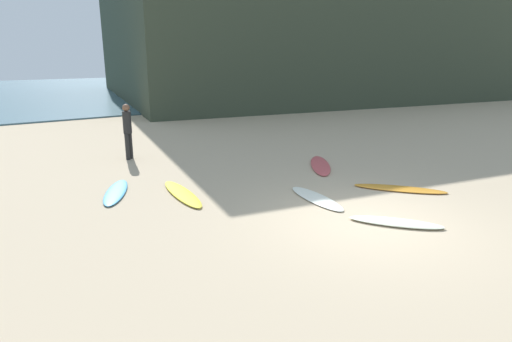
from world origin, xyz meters
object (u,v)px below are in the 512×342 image
surfboard_1 (116,192)px  surfboard_4 (320,165)px  surfboard_3 (316,198)px  surfboard_0 (400,189)px  beachgoer_near (128,128)px  surfboard_2 (396,222)px  surfboard_5 (182,193)px

surfboard_1 → surfboard_4: (6.24, -0.81, -0.00)m
surfboard_3 → surfboard_4: bearing=-126.0°
surfboard_0 → beachgoer_near: 8.86m
surfboard_4 → surfboard_2: bearing=103.5°
surfboard_3 → surfboard_5: bearing=-32.0°
surfboard_1 → surfboard_4: bearing=-162.2°
surfboard_5 → surfboard_1: bearing=-32.5°
surfboard_3 → beachgoer_near: beachgoer_near is taller
surfboard_3 → surfboard_5: size_ratio=0.84×
surfboard_3 → beachgoer_near: (-2.50, 6.72, 1.02)m
surfboard_0 → surfboard_3: surfboard_0 is taller
surfboard_1 → surfboard_2: size_ratio=1.14×
surfboard_0 → surfboard_2: (-2.02, -1.53, 0.01)m
surfboard_4 → surfboard_5: surfboard_5 is taller
surfboard_0 → surfboard_4: (-0.10, 3.01, 0.01)m
surfboard_0 → surfboard_5: surfboard_5 is taller
surfboard_4 → surfboard_5: (-4.88, -0.25, 0.00)m
surfboard_1 → surfboard_3: bearing=166.5°
surfboard_0 → surfboard_1: 7.41m
surfboard_1 → surfboard_4: 6.30m
surfboard_1 → surfboard_4: size_ratio=0.88×
surfboard_0 → surfboard_4: 3.02m
surfboard_0 → surfboard_2: surfboard_2 is taller
surfboard_1 → surfboard_4: same height
surfboard_3 → surfboard_5: surfboard_5 is taller
surfboard_3 → surfboard_4: surfboard_4 is taller
surfboard_0 → surfboard_4: size_ratio=0.94×
surfboard_0 → beachgoer_near: size_ratio=1.27×
surfboard_4 → surfboard_0: bearing=128.4°
surfboard_0 → surfboard_4: surfboard_4 is taller
surfboard_5 → beachgoer_near: (0.12, 4.58, 1.01)m
surfboard_2 → beachgoer_near: 9.37m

